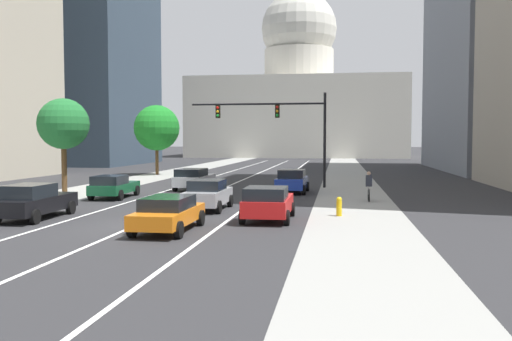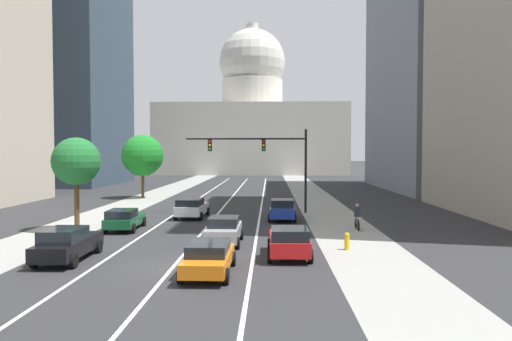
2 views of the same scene
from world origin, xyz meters
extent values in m
plane|color=#2B2B2D|center=(0.00, 40.00, 0.00)|extent=(400.00, 400.00, 0.00)
cube|color=gray|center=(-9.16, 35.00, 0.01)|extent=(4.41, 130.00, 0.01)
cube|color=gray|center=(9.16, 35.00, 0.01)|extent=(4.41, 130.00, 0.01)
cube|color=white|center=(-3.48, 25.00, 0.01)|extent=(0.16, 90.00, 0.01)
cube|color=white|center=(0.00, 25.00, 0.01)|extent=(0.16, 90.00, 0.01)
cube|color=white|center=(3.48, 25.00, 0.01)|extent=(0.16, 90.00, 0.01)
cube|color=#334251|center=(-29.94, 53.85, 20.28)|extent=(20.15, 20.79, 40.57)
cube|color=gray|center=(27.43, 44.80, 15.66)|extent=(15.13, 27.90, 31.31)
cube|color=beige|center=(0.00, 94.38, 7.84)|extent=(42.64, 26.10, 15.69)
cylinder|color=beige|center=(0.00, 94.38, 18.90)|extent=(14.31, 14.31, 6.44)
sphere|color=beige|center=(0.00, 94.38, 26.40)|extent=(15.55, 15.55, 15.55)
cylinder|color=beige|center=(0.00, 94.38, 33.39)|extent=(2.80, 2.80, 3.89)
cube|color=#1E389E|center=(5.21, 14.99, 0.67)|extent=(1.93, 4.23, 0.70)
cube|color=black|center=(5.21, 14.79, 1.29)|extent=(1.72, 2.01, 0.54)
cylinder|color=black|center=(4.35, 16.43, 0.32)|extent=(0.24, 0.65, 0.64)
cylinder|color=black|center=(6.16, 16.38, 0.32)|extent=(0.24, 0.65, 0.64)
cylinder|color=black|center=(4.27, 13.59, 0.32)|extent=(0.24, 0.65, 0.64)
cylinder|color=black|center=(6.08, 13.54, 0.32)|extent=(0.24, 0.65, 0.64)
cube|color=silver|center=(-1.74, 16.06, 0.67)|extent=(2.08, 4.41, 0.70)
cube|color=black|center=(-1.77, 15.25, 1.28)|extent=(1.84, 2.39, 0.52)
cylinder|color=black|center=(-2.62, 17.57, 0.32)|extent=(0.25, 0.65, 0.64)
cylinder|color=black|center=(-0.73, 17.48, 0.32)|extent=(0.25, 0.65, 0.64)
cylinder|color=black|center=(-2.75, 14.63, 0.32)|extent=(0.25, 0.65, 0.64)
cylinder|color=black|center=(-0.86, 14.54, 0.32)|extent=(0.25, 0.65, 0.64)
cube|color=#B2B5BA|center=(1.74, 5.44, 0.67)|extent=(1.76, 4.10, 0.69)
cube|color=black|center=(1.74, 5.29, 1.27)|extent=(1.61, 1.99, 0.52)
cylinder|color=black|center=(0.89, 6.84, 0.32)|extent=(0.23, 0.64, 0.64)
cylinder|color=black|center=(2.61, 6.82, 0.32)|extent=(0.23, 0.64, 0.64)
cylinder|color=black|center=(0.86, 4.06, 0.32)|extent=(0.23, 0.64, 0.64)
cylinder|color=black|center=(2.59, 4.04, 0.32)|extent=(0.23, 0.64, 0.64)
cube|color=red|center=(5.21, 2.37, 0.67)|extent=(1.88, 4.14, 0.69)
cube|color=black|center=(5.22, 1.47, 1.27)|extent=(1.72, 2.04, 0.52)
cylinder|color=black|center=(4.28, 3.77, 0.32)|extent=(0.22, 0.64, 0.64)
cylinder|color=black|center=(6.15, 3.77, 0.32)|extent=(0.22, 0.64, 0.64)
cylinder|color=black|center=(4.28, 0.96, 0.32)|extent=(0.22, 0.64, 0.64)
cylinder|color=black|center=(6.15, 0.96, 0.32)|extent=(0.22, 0.64, 0.64)
cube|color=#14512D|center=(-5.21, 10.20, 0.61)|extent=(1.93, 4.44, 0.57)
cube|color=black|center=(-5.18, 9.37, 1.15)|extent=(1.70, 2.20, 0.52)
cylinder|color=black|center=(-6.15, 11.65, 0.32)|extent=(0.25, 0.65, 0.64)
cylinder|color=black|center=(-4.39, 11.72, 0.32)|extent=(0.25, 0.65, 0.64)
cylinder|color=black|center=(-6.04, 8.68, 0.32)|extent=(0.25, 0.65, 0.64)
cylinder|color=black|center=(-4.28, 8.75, 0.32)|extent=(0.25, 0.65, 0.64)
cube|color=orange|center=(1.74, -1.13, 0.60)|extent=(1.81, 4.52, 0.56)
cube|color=black|center=(1.74, -1.20, 1.12)|extent=(1.65, 2.44, 0.48)
cylinder|color=black|center=(0.88, 0.41, 0.32)|extent=(0.23, 0.64, 0.64)
cylinder|color=black|center=(2.64, 0.39, 0.32)|extent=(0.23, 0.64, 0.64)
cylinder|color=black|center=(0.84, -2.65, 0.32)|extent=(0.23, 0.64, 0.64)
cylinder|color=black|center=(2.60, -2.67, 0.32)|extent=(0.23, 0.64, 0.64)
cube|color=black|center=(-5.21, 1.29, 0.66)|extent=(1.81, 4.78, 0.68)
cube|color=black|center=(-5.21, 0.74, 1.29)|extent=(1.64, 2.25, 0.59)
cylinder|color=black|center=(-6.11, 2.90, 0.32)|extent=(0.23, 0.64, 0.64)
cylinder|color=black|center=(-4.36, 2.92, 0.32)|extent=(0.23, 0.64, 0.64)
cylinder|color=black|center=(-6.07, -0.34, 0.32)|extent=(0.23, 0.64, 0.64)
cylinder|color=black|center=(-4.32, -0.31, 0.32)|extent=(0.23, 0.64, 0.64)
cylinder|color=black|center=(7.25, 19.18, 3.49)|extent=(0.20, 0.20, 6.97)
cylinder|color=black|center=(2.26, 19.18, 6.19)|extent=(9.99, 0.14, 0.14)
cube|color=black|center=(3.76, 19.18, 5.64)|extent=(0.32, 0.28, 0.96)
sphere|color=red|center=(3.76, 19.03, 5.94)|extent=(0.20, 0.20, 0.20)
sphere|color=orange|center=(3.76, 19.03, 5.64)|extent=(0.20, 0.20, 0.20)
sphere|color=green|center=(3.76, 19.03, 5.34)|extent=(0.20, 0.20, 0.20)
cube|color=black|center=(-0.74, 19.18, 5.64)|extent=(0.32, 0.28, 0.96)
sphere|color=red|center=(-0.74, 19.03, 5.94)|extent=(0.20, 0.20, 0.20)
sphere|color=orange|center=(-0.74, 19.03, 5.64)|extent=(0.20, 0.20, 0.20)
sphere|color=green|center=(-0.74, 19.03, 5.34)|extent=(0.20, 0.20, 0.20)
cylinder|color=yellow|center=(8.30, 4.04, 0.35)|extent=(0.26, 0.26, 0.70)
sphere|color=yellow|center=(8.30, 4.04, 0.78)|extent=(0.26, 0.26, 0.26)
cylinder|color=yellow|center=(8.30, 3.88, 0.39)|extent=(0.10, 0.12, 0.10)
cylinder|color=black|center=(9.99, 10.09, 0.33)|extent=(0.06, 0.66, 0.66)
cylinder|color=black|center=(10.00, 11.13, 0.33)|extent=(0.06, 0.66, 0.66)
cube|color=black|center=(10.00, 10.61, 0.55)|extent=(0.07, 1.00, 0.36)
cube|color=#262833|center=(10.00, 10.56, 1.18)|extent=(0.36, 0.28, 0.64)
sphere|color=tan|center=(10.00, 10.63, 1.61)|extent=(0.22, 0.22, 0.22)
cylinder|color=#51381E|center=(-8.21, 9.69, 1.71)|extent=(0.32, 0.32, 3.43)
sphere|color=#206A2F|center=(-8.21, 9.69, 4.50)|extent=(3.07, 3.07, 3.07)
cylinder|color=#51381E|center=(-9.69, 31.44, 1.56)|extent=(0.32, 0.32, 3.12)
sphere|color=#1B7B24|center=(-9.69, 31.44, 4.70)|extent=(4.53, 4.53, 4.53)
camera|label=1|loc=(8.23, -21.67, 3.57)|focal=38.77mm
camera|label=2|loc=(4.30, -21.06, 5.13)|focal=33.93mm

